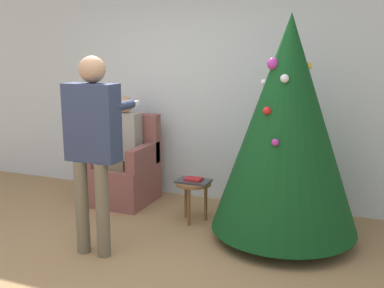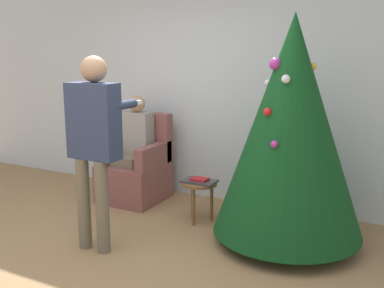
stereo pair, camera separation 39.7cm
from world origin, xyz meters
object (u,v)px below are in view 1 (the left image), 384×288
(person_seated, at_px, (122,145))
(side_stool, at_px, (193,189))
(armchair, at_px, (125,172))
(christmas_tree, at_px, (287,125))
(person_standing, at_px, (93,136))

(person_seated, relative_size, side_stool, 2.92)
(armchair, bearing_deg, christmas_tree, -11.26)
(person_seated, distance_m, side_stool, 1.11)
(armchair, distance_m, side_stool, 1.07)
(person_seated, xyz_separation_m, side_stool, (1.02, -0.28, -0.34))
(christmas_tree, relative_size, side_stool, 4.89)
(christmas_tree, distance_m, armchair, 2.18)
(christmas_tree, bearing_deg, person_seated, 169.59)
(person_standing, bearing_deg, side_stool, 61.96)
(person_seated, distance_m, person_standing, 1.43)
(armchair, distance_m, person_standing, 1.58)
(christmas_tree, relative_size, person_standing, 1.21)
(christmas_tree, bearing_deg, armchair, 168.74)
(armchair, bearing_deg, person_seated, -90.00)
(christmas_tree, relative_size, person_seated, 1.68)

